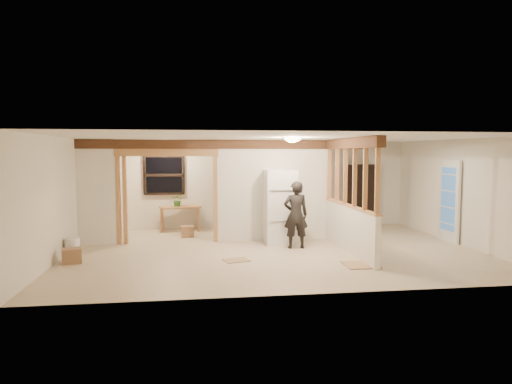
{
  "coord_description": "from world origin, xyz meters",
  "views": [
    {
      "loc": [
        -1.77,
        -9.93,
        2.17
      ],
      "look_at": [
        -0.35,
        0.4,
        1.28
      ],
      "focal_mm": 32.0,
      "sensor_mm": 36.0,
      "label": 1
    }
  ],
  "objects": [
    {
      "name": "header_beam_right",
      "position": [
        1.6,
        -0.4,
        2.38
      ],
      "size": [
        0.18,
        3.3,
        0.22
      ],
      "primitive_type": "cube",
      "color": "#502F1B",
      "rests_on": "ceiling"
    },
    {
      "name": "woman",
      "position": [
        0.52,
        0.13,
        0.77
      ],
      "size": [
        0.57,
        0.39,
        1.54
      ],
      "primitive_type": "imported",
      "rotation": [
        0.0,
        0.0,
        3.11
      ],
      "color": "black",
      "rests_on": "floor"
    },
    {
      "name": "stud_partition",
      "position": [
        1.6,
        -0.4,
        1.66
      ],
      "size": [
        0.14,
        3.2,
        1.32
      ],
      "primitive_type": "cube",
      "color": "#B9824E",
      "rests_on": "pony_wall"
    },
    {
      "name": "box_util_a",
      "position": [
        -1.95,
        1.9,
        0.14
      ],
      "size": [
        0.35,
        0.31,
        0.28
      ],
      "primitive_type": "cube",
      "rotation": [
        0.0,
        0.0,
        0.08
      ],
      "color": "#956A48",
      "rests_on": "floor"
    },
    {
      "name": "wall_right",
      "position": [
        4.5,
        0.0,
        1.25
      ],
      "size": [
        0.01,
        6.5,
        2.5
      ],
      "primitive_type": "cube",
      "color": "silver",
      "rests_on": "floor"
    },
    {
      "name": "floor",
      "position": [
        0.0,
        0.0,
        -0.01
      ],
      "size": [
        9.0,
        6.5,
        0.01
      ],
      "primitive_type": "cube",
      "color": "#CAB296",
      "rests_on": "ground"
    },
    {
      "name": "hanging_bulb",
      "position": [
        -2.0,
        1.6,
        2.18
      ],
      "size": [
        0.07,
        0.07,
        0.07
      ],
      "primitive_type": "ellipsoid",
      "color": "#FFD88C",
      "rests_on": "ceiling"
    },
    {
      "name": "floor_panel_far",
      "position": [
        -0.94,
        -0.9,
        0.01
      ],
      "size": [
        0.58,
        0.51,
        0.02
      ],
      "primitive_type": "cube",
      "rotation": [
        0.0,
        0.0,
        0.3
      ],
      "color": "tan",
      "rests_on": "floor"
    },
    {
      "name": "wall_back",
      "position": [
        0.0,
        3.25,
        1.25
      ],
      "size": [
        9.0,
        0.01,
        2.5
      ],
      "primitive_type": "cube",
      "color": "silver",
      "rests_on": "floor"
    },
    {
      "name": "wall_left",
      "position": [
        -4.5,
        0.0,
        1.25
      ],
      "size": [
        0.01,
        6.5,
        2.5
      ],
      "primitive_type": "cube",
      "color": "silver",
      "rests_on": "floor"
    },
    {
      "name": "wall_front",
      "position": [
        0.0,
        -3.25,
        1.25
      ],
      "size": [
        9.0,
        0.01,
        2.5
      ],
      "primitive_type": "cube",
      "color": "silver",
      "rests_on": "floor"
    },
    {
      "name": "french_door",
      "position": [
        4.42,
        0.4,
        1.0
      ],
      "size": [
        0.12,
        0.86,
        2.0
      ],
      "primitive_type": "cube",
      "color": "white",
      "rests_on": "floor"
    },
    {
      "name": "partition_left_stub",
      "position": [
        -4.05,
        1.2,
        1.25
      ],
      "size": [
        0.9,
        0.12,
        2.5
      ],
      "primitive_type": "cube",
      "color": "silver",
      "rests_on": "floor"
    },
    {
      "name": "shop_vac",
      "position": [
        -3.87,
        1.57,
        0.29
      ],
      "size": [
        0.5,
        0.5,
        0.57
      ],
      "primitive_type": "cylinder",
      "rotation": [
        0.0,
        0.0,
        0.15
      ],
      "color": "#A30A09",
      "rests_on": "floor"
    },
    {
      "name": "refrigerator",
      "position": [
        0.28,
        0.79,
        0.88
      ],
      "size": [
        0.73,
        0.71,
        1.77
      ],
      "primitive_type": "cube",
      "color": "white",
      "rests_on": "floor"
    },
    {
      "name": "window_back",
      "position": [
        -2.6,
        3.17,
        1.55
      ],
      "size": [
        1.12,
        0.1,
        1.1
      ],
      "primitive_type": "cube",
      "color": "black",
      "rests_on": "wall_back"
    },
    {
      "name": "floor_panel_near",
      "position": [
        1.41,
        -1.63,
        0.01
      ],
      "size": [
        0.63,
        0.63,
        0.02
      ],
      "primitive_type": "cube",
      "rotation": [
        0.0,
        0.0,
        -0.01
      ],
      "color": "tan",
      "rests_on": "floor"
    },
    {
      "name": "ceiling",
      "position": [
        0.0,
        0.0,
        2.5
      ],
      "size": [
        9.0,
        6.5,
        0.01
      ],
      "primitive_type": "cube",
      "color": "white"
    },
    {
      "name": "partition_center",
      "position": [
        0.2,
        1.2,
        1.25
      ],
      "size": [
        2.8,
        0.12,
        2.5
      ],
      "primitive_type": "cube",
      "color": "silver",
      "rests_on": "floor"
    },
    {
      "name": "pony_wall",
      "position": [
        1.6,
        -0.4,
        0.5
      ],
      "size": [
        0.12,
        3.2,
        1.0
      ],
      "primitive_type": "cube",
      "color": "silver",
      "rests_on": "floor"
    },
    {
      "name": "doorway_frame",
      "position": [
        -2.4,
        1.2,
        1.1
      ],
      "size": [
        2.46,
        0.14,
        2.2
      ],
      "primitive_type": "cube",
      "color": "#B9824E",
      "rests_on": "floor"
    },
    {
      "name": "bookshelf",
      "position": [
        3.15,
        3.03,
        0.92
      ],
      "size": [
        0.92,
        0.31,
        1.84
      ],
      "primitive_type": "cube",
      "color": "black",
      "rests_on": "floor"
    },
    {
      "name": "header_beam_back",
      "position": [
        -1.0,
        1.2,
        2.38
      ],
      "size": [
        7.0,
        0.18,
        0.22
      ],
      "primitive_type": "cube",
      "color": "#502F1B",
      "rests_on": "ceiling"
    },
    {
      "name": "work_table",
      "position": [
        -2.16,
        2.88,
        0.35
      ],
      "size": [
        1.19,
        0.76,
        0.69
      ],
      "primitive_type": "cube",
      "rotation": [
        0.0,
        0.0,
        0.21
      ],
      "color": "#B9824E",
      "rests_on": "floor"
    },
    {
      "name": "ceiling_dome_main",
      "position": [
        0.3,
        -0.5,
        2.48
      ],
      "size": [
        0.36,
        0.36,
        0.16
      ],
      "primitive_type": "ellipsoid",
      "color": "#FFEABF",
      "rests_on": "ceiling"
    },
    {
      "name": "ceiling_dome_util",
      "position": [
        -2.5,
        2.3,
        2.48
      ],
      "size": [
        0.32,
        0.32,
        0.14
      ],
      "primitive_type": "ellipsoid",
      "color": "#FFEABF",
      "rests_on": "ceiling"
    },
    {
      "name": "box_util_b",
      "position": [
        -3.94,
        2.18,
        0.15
      ],
      "size": [
        0.43,
        0.43,
        0.31
      ],
      "primitive_type": "cube",
      "rotation": [
        0.0,
        0.0,
        0.38
      ],
      "color": "#956A48",
      "rests_on": "floor"
    },
    {
      "name": "box_front",
      "position": [
        -4.18,
        -0.66,
        0.15
      ],
      "size": [
        0.43,
        0.38,
        0.29
      ],
      "primitive_type": "cube",
      "rotation": [
        0.0,
        0.0,
        0.28
      ],
      "color": "#956A48",
      "rests_on": "floor"
    },
    {
      "name": "potted_plant",
      "position": [
        -2.22,
        2.86,
        0.87
      ],
      "size": [
        0.35,
        0.31,
        0.36
      ],
      "primitive_type": "imported",
      "rotation": [
        0.0,
        0.0,
        0.1
      ],
      "color": "#326E30",
      "rests_on": "work_table"
    },
    {
      "name": "bucket",
      "position": [
        -4.32,
        -0.03,
        0.19
      ],
      "size": [
        0.4,
        0.4,
        0.38
      ],
      "primitive_type": "cylinder",
      "rotation": [
        0.0,
        0.0,
        0.39
      ],
      "color": "silver",
      "rests_on": "floor"
    }
  ]
}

